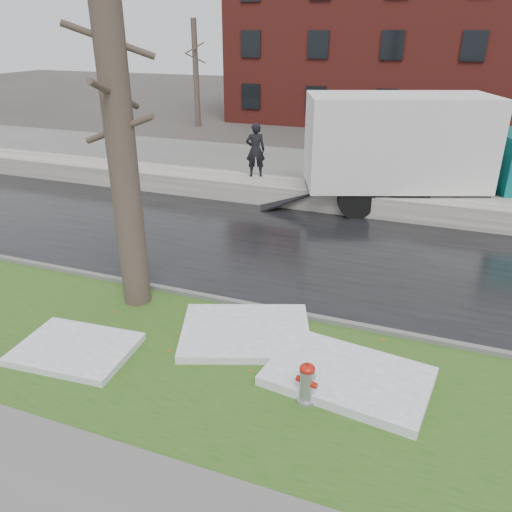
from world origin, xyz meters
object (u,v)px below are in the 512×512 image
(tree, at_px, (120,133))
(worker, at_px, (255,150))
(fire_hydrant, at_px, (307,381))
(box_truck, at_px, (432,150))

(tree, bearing_deg, worker, 92.50)
(fire_hydrant, relative_size, box_truck, 0.07)
(tree, relative_size, box_truck, 0.66)
(tree, relative_size, worker, 3.86)
(box_truck, height_order, worker, box_truck)
(tree, height_order, box_truck, tree)
(fire_hydrant, height_order, worker, worker)
(box_truck, bearing_deg, worker, 167.39)
(box_truck, bearing_deg, fire_hydrant, -116.23)
(fire_hydrant, height_order, box_truck, box_truck)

